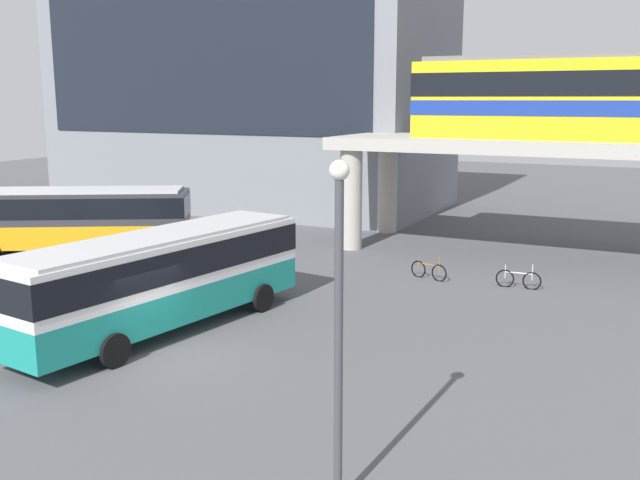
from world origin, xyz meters
The scene contains 7 objects.
ground_plane centered at (0.00, 10.00, 0.00)m, with size 120.00×120.00×0.00m, color #515156.
station_building centered at (-13.98, 28.05, 9.85)m, with size 26.29×13.18×19.70m.
bus_main centered at (-1.42, 1.90, 1.99)m, with size 4.11×11.29×3.22m.
bus_secondary centered at (-12.68, 9.28, 1.99)m, with size 10.84×7.69×3.22m.
bicycle_silver centered at (7.87, 12.48, 0.36)m, with size 1.79×0.16×1.04m.
bicycle_brown centered at (4.20, 12.32, 0.36)m, with size 1.73×0.59×1.04m.
lamp_post centered at (7.93, -4.85, 3.78)m, with size 0.36×0.36×6.43m.
Camera 1 is at (13.06, -16.02, 7.45)m, focal length 40.39 mm.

